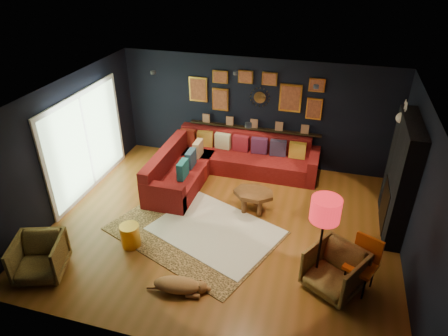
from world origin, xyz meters
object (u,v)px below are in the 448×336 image
(sectional, at_px, (219,164))
(pouf, at_px, (194,171))
(armchair_left, at_px, (39,256))
(orange_chair, at_px, (364,259))
(gold_stool, at_px, (130,236))
(floor_lamp, at_px, (325,214))
(dog, at_px, (177,283))
(armchair_right, at_px, (335,268))
(coffee_table, at_px, (254,195))

(sectional, distance_m, pouf, 0.60)
(sectional, height_order, pouf, sectional)
(armchair_left, xyz_separation_m, orange_chair, (5.07, 1.18, 0.16))
(gold_stool, height_order, floor_lamp, floor_lamp)
(armchair_left, relative_size, dog, 0.75)
(sectional, relative_size, floor_lamp, 2.09)
(pouf, height_order, gold_stool, gold_stool)
(orange_chair, relative_size, dog, 0.89)
(armchair_right, height_order, gold_stool, armchair_right)
(gold_stool, relative_size, orange_chair, 0.48)
(coffee_table, distance_m, gold_stool, 2.54)
(sectional, distance_m, coffee_table, 1.56)
(coffee_table, relative_size, floor_lamp, 0.54)
(armchair_right, bearing_deg, dog, -131.48)
(pouf, bearing_deg, floor_lamp, -40.09)
(sectional, height_order, gold_stool, sectional)
(sectional, relative_size, dog, 3.31)
(sectional, bearing_deg, pouf, -148.80)
(armchair_right, relative_size, orange_chair, 0.88)
(orange_chair, bearing_deg, pouf, 171.60)
(sectional, relative_size, armchair_right, 4.21)
(pouf, bearing_deg, armchair_right, -38.20)
(coffee_table, relative_size, armchair_left, 1.14)
(dog, bearing_deg, gold_stool, 138.58)
(floor_lamp, xyz_separation_m, dog, (-2.09, -0.81, -1.20))
(armchair_right, relative_size, floor_lamp, 0.50)
(coffee_table, distance_m, dog, 2.57)
(gold_stool, bearing_deg, sectional, 73.12)
(gold_stool, bearing_deg, armchair_left, -135.89)
(orange_chair, bearing_deg, armchair_right, -133.21)
(armchair_right, bearing_deg, coffee_table, 164.95)
(floor_lamp, height_order, dog, floor_lamp)
(gold_stool, xyz_separation_m, orange_chair, (3.99, 0.13, 0.33))
(pouf, bearing_deg, sectional, 31.20)
(armchair_left, bearing_deg, floor_lamp, -5.31)
(coffee_table, bearing_deg, dog, -105.78)
(armchair_right, distance_m, dog, 2.49)
(pouf, relative_size, gold_stool, 1.33)
(gold_stool, distance_m, floor_lamp, 3.50)
(coffee_table, xyz_separation_m, armchair_left, (-3.00, -2.72, 0.02))
(sectional, bearing_deg, orange_chair, -40.52)
(sectional, bearing_deg, dog, -84.26)
(pouf, bearing_deg, gold_stool, -97.81)
(sectional, xyz_separation_m, gold_stool, (-0.85, -2.81, -0.10))
(floor_lamp, bearing_deg, pouf, 139.91)
(pouf, bearing_deg, orange_chair, -33.05)
(orange_chair, height_order, floor_lamp, floor_lamp)
(coffee_table, relative_size, pouf, 1.52)
(armchair_right, xyz_separation_m, floor_lamp, (-0.27, 0.05, 0.97))
(coffee_table, relative_size, dog, 0.86)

